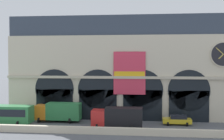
% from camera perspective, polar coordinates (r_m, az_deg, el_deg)
% --- Properties ---
extents(ground_plane, '(200.00, 200.00, 0.00)m').
position_cam_1_polar(ground_plane, '(44.88, 1.02, -11.12)').
color(ground_plane, '#54565B').
extents(quay_parapet_wall, '(90.00, 0.70, 0.97)m').
position_cam_1_polar(quay_parapet_wall, '(40.46, 0.42, -11.88)').
color(quay_parapet_wall, beige).
rests_on(quay_parapet_wall, ground).
extents(station_building, '(39.27, 4.91, 17.82)m').
position_cam_1_polar(station_building, '(50.94, 1.82, 0.25)').
color(station_building, beige).
rests_on(station_building, ground).
extents(box_truck_midwest, '(7.50, 2.91, 3.12)m').
position_cam_1_polar(box_truck_midwest, '(49.02, -10.43, -8.00)').
color(box_truck_midwest, orange).
rests_on(box_truck_midwest, ground).
extents(box_truck_center, '(7.50, 2.91, 3.12)m').
position_cam_1_polar(box_truck_center, '(43.68, 1.13, -9.20)').
color(box_truck_center, red).
rests_on(box_truck_center, ground).
extents(car_mideast, '(4.40, 2.22, 1.55)m').
position_cam_1_polar(car_mideast, '(47.29, 12.68, -9.50)').
color(car_mideast, gold).
rests_on(car_mideast, ground).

